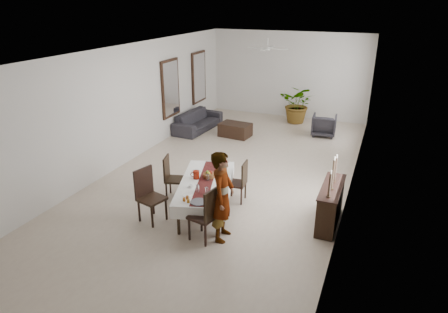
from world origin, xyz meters
TOP-DOWN VIEW (x-y plane):
  - floor at (0.00, 0.00)m, footprint 6.00×12.00m
  - ceiling at (0.00, 0.00)m, footprint 6.00×12.00m
  - wall_back at (0.00, 6.00)m, footprint 6.00×0.02m
  - wall_front at (0.00, -6.00)m, footprint 6.00×0.02m
  - wall_left at (-3.00, 0.00)m, footprint 0.02×12.00m
  - wall_right at (3.00, 0.00)m, footprint 0.02×12.00m
  - dining_table_top at (0.21, -1.96)m, footprint 1.47×2.31m
  - table_leg_fl at (0.12, -3.05)m, footprint 0.08×0.08m
  - table_leg_fr at (0.88, -2.83)m, footprint 0.08×0.08m
  - table_leg_bl at (-0.46, -1.10)m, footprint 0.08×0.08m
  - table_leg_br at (0.29, -0.88)m, footprint 0.08×0.08m
  - tablecloth_top at (0.21, -1.96)m, footprint 1.67×2.51m
  - tablecloth_drape_left at (-0.29, -2.11)m, footprint 0.67×2.21m
  - tablecloth_drape_right at (0.71, -1.81)m, footprint 0.67×2.21m
  - tablecloth_drape_near at (0.54, -3.06)m, footprint 1.01×0.31m
  - tablecloth_drape_far at (-0.12, -0.87)m, footprint 1.01×0.31m
  - table_runner at (0.21, -1.96)m, footprint 0.94×2.23m
  - red_pitcher at (-0.05, -1.90)m, footprint 0.17×0.17m
  - pitcher_handle at (-0.12, -1.92)m, footprint 0.11×0.05m
  - wine_glass_near at (0.48, -2.49)m, footprint 0.06×0.06m
  - wine_glass_mid at (0.26, -2.46)m, footprint 0.06×0.06m
  - wine_glass_far at (0.24, -1.91)m, footprint 0.06×0.06m
  - teacup_right at (0.62, -2.40)m, footprint 0.08×0.08m
  - saucer_right at (0.62, -2.40)m, footprint 0.13×0.13m
  - teacup_left at (0.04, -2.34)m, footprint 0.08×0.08m
  - saucer_left at (0.04, -2.34)m, footprint 0.13×0.13m
  - plate_near_right at (0.72, -2.65)m, footprint 0.21×0.21m
  - bread_near_right at (0.72, -2.65)m, footprint 0.08×0.08m
  - plate_near_left at (0.14, -2.68)m, footprint 0.21×0.21m
  - plate_far_left at (-0.21, -1.58)m, footprint 0.21×0.21m
  - serving_tray at (0.48, -2.86)m, footprint 0.32×0.32m
  - jam_jar_a at (0.30, -2.94)m, footprint 0.06×0.06m
  - jam_jar_b at (0.19, -2.92)m, footprint 0.06×0.06m
  - jam_jar_c at (0.21, -2.82)m, footprint 0.06×0.06m
  - fruit_basket at (0.19, -1.74)m, footprint 0.27×0.27m
  - fruit_red at (0.21, -1.71)m, footprint 0.08×0.08m
  - fruit_green at (0.14, -1.72)m, footprint 0.07×0.07m
  - fruit_yellow at (0.20, -1.78)m, footprint 0.07×0.07m
  - chair_right_near_seat at (0.64, -3.01)m, footprint 0.55×0.55m
  - chair_right_near_leg_fl at (0.78, -3.23)m, footprint 0.06×0.06m
  - chair_right_near_leg_fr at (0.86, -2.86)m, footprint 0.06×0.06m
  - chair_right_near_leg_bl at (0.41, -3.16)m, footprint 0.06×0.06m
  - chair_right_near_leg_br at (0.49, -2.78)m, footprint 0.06×0.06m
  - chair_right_near_back at (0.84, -3.05)m, footprint 0.14×0.47m
  - chair_right_far_seat at (0.67, -1.31)m, footprint 0.43×0.43m
  - chair_right_far_leg_fl at (0.84, -1.46)m, footprint 0.04×0.04m
  - chair_right_far_leg_fr at (0.82, -1.13)m, footprint 0.04×0.04m
  - chair_right_far_leg_bl at (0.51, -1.49)m, footprint 0.04×0.04m
  - chair_right_far_leg_br at (0.49, -1.15)m, footprint 0.04×0.04m
  - chair_right_far_back at (0.85, -1.30)m, footprint 0.06×0.41m
  - chair_left_near_seat at (-0.62, -2.80)m, footprint 0.59×0.59m
  - chair_left_near_leg_fl at (-0.76, -2.55)m, footprint 0.06×0.06m
  - chair_left_near_leg_fr at (-0.86, -2.93)m, footprint 0.06×0.06m
  - chair_left_near_leg_bl at (-0.38, -2.66)m, footprint 0.06×0.06m
  - chair_left_near_leg_br at (-0.49, -3.04)m, footprint 0.06×0.06m
  - chair_left_near_back at (-0.83, -2.74)m, footprint 0.17×0.47m
  - chair_left_far_seat at (-0.70, -1.68)m, footprint 0.52×0.52m
  - chair_left_far_leg_fl at (-0.91, -1.56)m, footprint 0.05×0.05m
  - chair_left_far_leg_fr at (-0.82, -1.90)m, footprint 0.05×0.05m
  - chair_left_far_leg_bl at (-0.58, -1.47)m, footprint 0.05×0.05m
  - chair_left_far_leg_br at (-0.49, -1.81)m, footprint 0.05×0.05m
  - chair_left_far_back at (-0.88, -1.73)m, footprint 0.15×0.42m
  - woman at (0.96, -2.83)m, footprint 0.49×0.69m
  - sideboard_body at (2.78, -1.51)m, footprint 0.36×1.36m
  - sideboard_top at (2.78, -1.51)m, footprint 0.40×1.41m
  - candlestick_near_base at (2.78, -2.01)m, footprint 0.09×0.09m
  - candlestick_near_shaft at (2.78, -2.01)m, footprint 0.05×0.05m
  - candlestick_near_candle at (2.78, -2.01)m, footprint 0.03×0.03m
  - candlestick_mid_base at (2.78, -1.65)m, footprint 0.09×0.09m
  - candlestick_mid_shaft at (2.78, -1.65)m, footprint 0.05×0.05m
  - candlestick_mid_candle at (2.78, -1.65)m, footprint 0.03×0.03m
  - candlestick_far_base at (2.78, -1.29)m, footprint 0.09×0.09m
  - candlestick_far_shaft at (2.78, -1.29)m, footprint 0.05×0.05m
  - candlestick_far_candle at (2.78, -1.29)m, footprint 0.03×0.03m
  - sofa at (-2.45, 3.13)m, footprint 1.02×2.23m
  - armchair at (1.74, 4.14)m, footprint 0.82×0.84m
  - coffee_table at (-0.98, 2.94)m, footprint 1.06×0.76m
  - potted_plant at (0.59, 5.29)m, footprint 1.40×1.25m
  - mirror_frame_near at (-2.96, 2.20)m, footprint 0.06×1.05m
  - mirror_glass_near at (-2.92, 2.20)m, footprint 0.01×0.90m
  - mirror_frame_far at (-2.96, 4.30)m, footprint 0.06×1.05m
  - mirror_glass_far at (-2.92, 4.30)m, footprint 0.01×0.90m
  - fan_rod at (0.00, 3.00)m, footprint 0.04×0.04m
  - fan_hub at (0.00, 3.00)m, footprint 0.16×0.16m
  - fan_blade_n at (0.00, 3.35)m, footprint 0.10×0.55m
  - fan_blade_s at (0.00, 2.65)m, footprint 0.10×0.55m
  - fan_blade_e at (0.35, 3.00)m, footprint 0.55×0.10m
  - fan_blade_w at (-0.35, 3.00)m, footprint 0.55×0.10m

SIDE VIEW (x-z plane):
  - floor at x=0.00m, z-range 0.00..0.00m
  - chair_right_far_leg_fl at x=0.84m, z-range 0.00..0.40m
  - chair_right_far_leg_fr at x=0.82m, z-range 0.00..0.40m
  - chair_right_far_leg_bl at x=0.51m, z-range 0.00..0.40m
  - chair_right_far_leg_br at x=0.49m, z-range 0.00..0.40m
  - chair_left_far_leg_fl at x=-0.91m, z-range 0.00..0.42m
  - chair_left_far_leg_fr at x=-0.82m, z-range 0.00..0.42m
  - chair_left_far_leg_bl at x=-0.58m, z-range 0.00..0.42m
  - chair_left_far_leg_br at x=-0.49m, z-range 0.00..0.42m
  - coffee_table at x=-0.98m, z-range 0.00..0.44m
  - chair_right_near_leg_fl at x=0.78m, z-range 0.00..0.46m
  - chair_right_near_leg_fr at x=0.86m, z-range 0.00..0.46m
  - chair_right_near_leg_bl at x=0.41m, z-range 0.00..0.46m
  - chair_right_near_leg_br at x=0.49m, z-range 0.00..0.46m
  - chair_left_near_leg_fl at x=-0.76m, z-range 0.00..0.47m
  - chair_left_near_leg_fr at x=-0.86m, z-range 0.00..0.47m
  - chair_left_near_leg_bl at x=-0.38m, z-range 0.00..0.47m
  - chair_left_near_leg_br at x=-0.49m, z-range 0.00..0.47m
  - table_leg_fl at x=0.12m, z-range 0.00..0.62m
  - table_leg_fr at x=0.88m, z-range 0.00..0.62m
  - table_leg_bl at x=-0.46m, z-range 0.00..0.62m
  - table_leg_br at x=0.29m, z-range 0.00..0.62m
  - sofa at x=-2.45m, z-range 0.00..0.63m
  - armchair at x=1.74m, z-range 0.00..0.72m
  - sideboard_body at x=2.78m, z-range 0.00..0.81m
  - chair_right_far_seat at x=0.67m, z-range 0.40..0.45m
  - chair_left_far_seat at x=-0.70m, z-range 0.42..0.47m
  - chair_right_near_seat at x=0.64m, z-range 0.46..0.52m
  - chair_left_near_seat at x=-0.62m, z-range 0.47..0.53m
  - tablecloth_drape_left at x=-0.29m, z-range 0.41..0.68m
  - tablecloth_drape_right at x=0.71m, z-range 0.41..0.68m
  - tablecloth_drape_near at x=0.54m, z-range 0.41..0.68m
  - tablecloth_drape_far at x=-0.12m, z-range 0.41..0.68m
  - dining_table_top at x=0.21m, z-range 0.62..0.67m
  - tablecloth_top at x=0.21m, z-range 0.67..0.68m
  - table_runner at x=0.21m, z-range 0.68..0.68m
  - saucer_right at x=0.62m, z-range 0.68..0.69m
  - saucer_left at x=0.04m, z-range 0.68..0.69m
  - plate_near_right at x=0.72m, z-range 0.68..0.69m
  - plate_near_left at x=0.14m, z-range 0.68..0.69m
  - plate_far_left at x=-0.21m, z-range 0.68..0.69m
  - serving_tray at x=0.48m, z-range 0.68..0.70m
  - potted_plant at x=0.59m, z-range 0.00..1.40m
  - chair_right_far_back at x=0.85m, z-range 0.44..0.96m
  - teacup_right at x=0.62m, z-range 0.68..0.73m
  - teacup_left at x=0.04m, z-range 0.68..0.73m
  - bread_near_right at x=0.72m, z-range 0.67..0.75m
  - jam_jar_a at x=0.30m, z-range 0.68..0.75m
  - jam_jar_b at x=0.19m, z-range 0.68..0.75m
  - jam_jar_c at x=0.21m, z-range 0.68..0.75m
  - fruit_basket at x=0.19m, z-range 0.68..0.77m
  - chair_left_far_back at x=-0.88m, z-range 0.46..1.00m
  - wine_glass_near at x=0.48m, z-range 0.68..0.83m
  - wine_glass_mid at x=0.26m, z-range 0.68..0.83m
  - wine_glass_far at x=0.24m, z-range 0.68..0.83m
  - red_pitcher at x=-0.05m, z-range 0.68..0.86m
  - pitcher_handle at x=-0.12m, z-range 0.72..0.82m
  - fruit_red at x=0.21m, z-range 0.75..0.83m
  - fruit_green at x=0.14m, z-range 0.76..0.83m
  - fruit_yellow at x=0.20m, z-range 0.75..0.83m
  - chair_right_near_back at x=0.84m, z-range 0.51..1.11m
  - chair_left_near_back at x=-0.83m, z-range 0.52..1.13m
  - sideboard_top at x=2.78m, z-range 0.81..0.84m
  - candlestick_near_base at x=2.78m, z-range 0.84..0.87m
  - candlestick_mid_base at x=2.78m, z-range 0.84..0.87m
  - candlestick_far_base at x=2.78m, z-range 0.84..0.87m
  - woman at x=0.96m, z-range 0.00..1.78m
  - candlestick_near_shaft at x=2.78m, z-range 0.87..1.32m
  - candlestick_far_shaft at x=2.78m, z-range 0.87..1.37m
  - candlestick_mid_shaft at x=2.78m, z-range 0.87..1.46m
  - candlestick_near_candle at x=2.78m, z-range 1.32..1.39m
  - candlestick_far_candle at x=2.78m, z-range 1.37..1.44m
  - candlestick_mid_candle at x=2.78m, z-range 1.46..1.53m
  - wall_back at x=0.00m, z-range 0.00..3.20m
  - wall_front at x=0.00m, z-range 0.00..3.20m
  - wall_left at x=-3.00m, z-range 0.00..3.20m
  - wall_right at x=3.00m, z-range 0.00..3.20m
  - mirror_frame_near at x=-2.96m, z-range 0.67..2.53m
  - mirror_glass_near at x=-2.92m, z-range 0.75..2.45m
  - mirror_frame_far at x=-2.96m, z-range 0.67..2.53m
  - mirror_glass_far at x=-2.92m, z-range 0.75..2.45m
  - fan_hub at x=0.00m, z-range 2.86..2.94m
  - fan_blade_n at x=0.00m, z-range 2.89..2.91m
  - fan_blade_s at x=0.00m, z-range 2.89..2.91m
  - fan_blade_e at x=0.35m, z-range 2.89..2.91m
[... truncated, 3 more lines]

